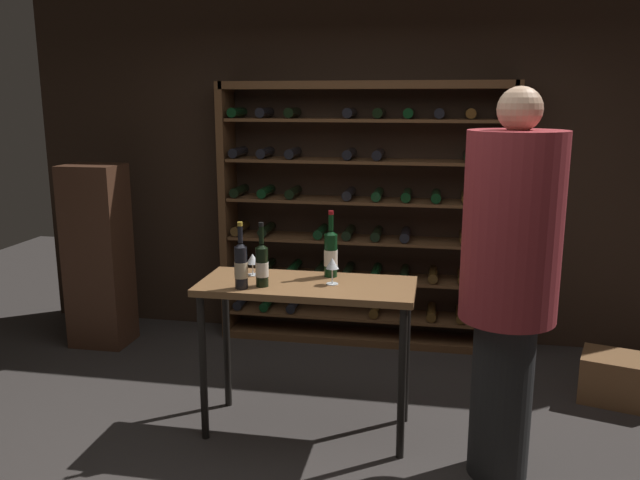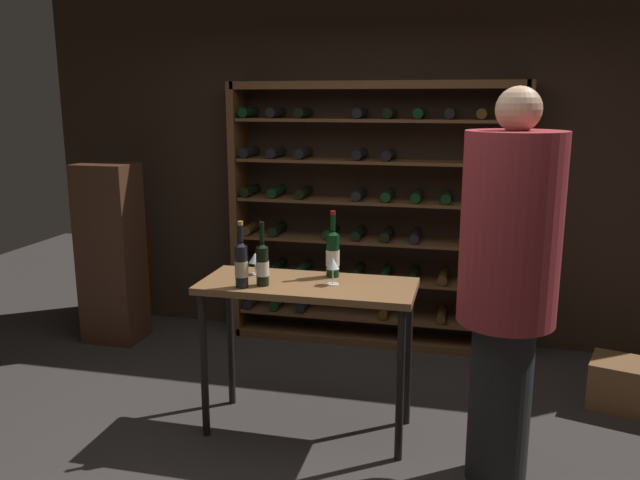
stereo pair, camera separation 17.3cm
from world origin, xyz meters
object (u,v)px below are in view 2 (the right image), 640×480
at_px(tasting_table, 308,302).
at_px(wine_glass_stemmed_right, 333,265).
at_px(display_cabinet, 112,253).
at_px(wine_glass_stemmed_center, 255,259).
at_px(person_guest_khaki, 508,274).
at_px(wine_bottle_black_capsule, 241,264).
at_px(wine_crate, 630,386).
at_px(wine_bottle_red_label, 262,264).
at_px(wine_bottle_gold_foil, 333,253).
at_px(wine_rack, 372,217).

relative_size(tasting_table, wine_glass_stemmed_right, 7.99).
bearing_deg(display_cabinet, wine_glass_stemmed_center, -31.91).
height_order(person_guest_khaki, display_cabinet, person_guest_khaki).
xyz_separation_m(person_guest_khaki, wine_bottle_black_capsule, (-1.42, 0.09, -0.06)).
distance_m(person_guest_khaki, wine_crate, 1.62).
distance_m(tasting_table, wine_crate, 2.17).
height_order(tasting_table, wine_bottle_red_label, wine_bottle_red_label).
distance_m(wine_bottle_gold_foil, wine_glass_stemmed_right, 0.17).
bearing_deg(wine_bottle_black_capsule, wine_bottle_gold_foil, 36.72).
height_order(wine_bottle_black_capsule, wine_glass_stemmed_right, wine_bottle_black_capsule).
height_order(wine_rack, wine_bottle_black_capsule, wine_rack).
height_order(wine_rack, wine_bottle_gold_foil, wine_rack).
bearing_deg(wine_bottle_red_label, wine_crate, 21.27).
distance_m(wine_crate, wine_glass_stemmed_center, 2.52).
distance_m(person_guest_khaki, wine_bottle_black_capsule, 1.42).
relative_size(display_cabinet, wine_bottle_red_label, 3.97).
relative_size(wine_bottle_black_capsule, wine_glass_stemmed_right, 2.44).
relative_size(wine_bottle_red_label, wine_bottle_gold_foil, 0.92).
xyz_separation_m(tasting_table, person_guest_khaki, (1.08, -0.26, 0.31)).
bearing_deg(wine_crate, wine_bottle_black_capsule, -158.26).
bearing_deg(tasting_table, wine_bottle_red_label, -155.11).
distance_m(display_cabinet, wine_bottle_red_label, 2.08).
bearing_deg(wine_bottle_red_label, wine_glass_stemmed_right, 16.06).
xyz_separation_m(display_cabinet, wine_bottle_black_capsule, (1.58, -1.25, 0.32)).
xyz_separation_m(tasting_table, wine_glass_stemmed_center, (-0.35, 0.10, 0.21)).
bearing_deg(person_guest_khaki, wine_bottle_black_capsule, -45.43).
bearing_deg(display_cabinet, wine_crate, -5.07).
bearing_deg(wine_glass_stemmed_right, wine_crate, 22.33).
bearing_deg(display_cabinet, wine_bottle_gold_foil, -24.27).
relative_size(tasting_table, wine_bottle_black_capsule, 3.28).
relative_size(tasting_table, wine_bottle_gold_foil, 3.12).
xyz_separation_m(wine_bottle_gold_foil, wine_glass_stemmed_center, (-0.46, -0.06, -0.05)).
xyz_separation_m(tasting_table, wine_glass_stemmed_right, (0.15, 0.00, 0.23)).
bearing_deg(wine_glass_stemmed_center, wine_bottle_red_label, -60.96).
bearing_deg(wine_crate, wine_bottle_gold_foil, -162.58).
distance_m(wine_bottle_red_label, wine_bottle_gold_foil, 0.44).
bearing_deg(wine_crate, tasting_table, -159.18).
bearing_deg(wine_bottle_gold_foil, person_guest_khaki, -23.74).
bearing_deg(display_cabinet, wine_bottle_black_capsule, -38.26).
bearing_deg(wine_glass_stemmed_right, wine_bottle_red_label, -163.94).
height_order(wine_crate, display_cabinet, display_cabinet).
xyz_separation_m(wine_rack, person_guest_khaki, (0.95, -1.78, 0.07)).
bearing_deg(wine_bottle_black_capsule, wine_bottle_red_label, 31.05).
relative_size(wine_crate, wine_glass_stemmed_right, 3.11).
bearing_deg(wine_bottle_gold_foil, display_cabinet, 155.73).
bearing_deg(display_cabinet, wine_rack, 12.04).
bearing_deg(wine_crate, wine_glass_stemmed_right, -157.67).
height_order(person_guest_khaki, wine_glass_stemmed_center, person_guest_khaki).
xyz_separation_m(wine_rack, wine_bottle_gold_foil, (-0.02, -1.35, 0.02)).
distance_m(person_guest_khaki, wine_bottle_gold_foil, 1.06).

